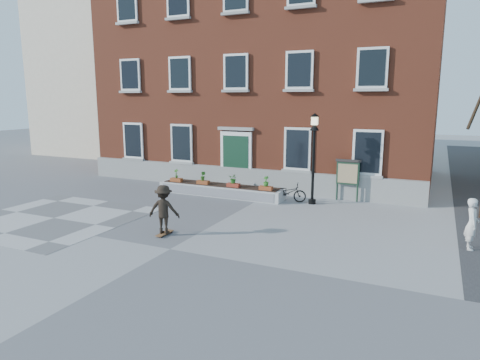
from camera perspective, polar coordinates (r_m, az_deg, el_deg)
The scene contains 10 objects.
ground at distance 13.39m, azimuth -9.30°, elevation -9.08°, with size 100.00×100.00×0.00m, color gray.
checker_patch at distance 17.97m, azimuth -23.56°, elevation -4.68°, with size 6.00×6.00×0.01m, color #5A5A5C.
distant_building at distance 39.49m, azimuth -15.15°, elevation 13.31°, with size 10.00×12.00×13.00m, color beige.
bicycle at distance 19.10m, azimuth 6.37°, elevation -1.65°, with size 0.57×1.62×0.85m, color black.
bystander at distance 14.76m, azimuth 28.53°, elevation -5.17°, with size 0.58×0.38×1.59m, color silver.
brick_building at distance 26.07m, azimuth 4.39°, elevation 14.69°, with size 18.40×10.85×12.60m.
planter_assembly at distance 20.23m, azimuth -2.60°, elevation -1.24°, with size 6.20×1.12×1.15m.
lamp_post at distance 18.54m, azimuth 9.82°, elevation 4.50°, with size 0.40×0.40×3.93m.
notice_board at distance 19.59m, azimuth 14.18°, elevation 0.89°, with size 1.10×0.16×1.87m.
skateboarder at distance 14.51m, azimuth -10.12°, elevation -3.87°, with size 1.18×0.86×1.71m.
Camera 1 is at (7.17, -10.37, 4.52)m, focal length 32.00 mm.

